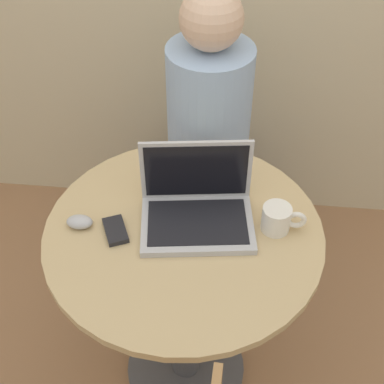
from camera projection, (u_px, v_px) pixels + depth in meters
The scene contains 7 objects.
ground_plane at pixel (186, 367), 2.02m from camera, with size 12.00×12.00×0.00m, color #9E704C.
round_table at pixel (184, 279), 1.64m from camera, with size 0.78×0.78×0.78m.
laptop at pixel (197, 207), 1.49m from camera, with size 0.34×0.26×0.22m.
cell_phone at pixel (115, 230), 1.48m from camera, with size 0.09×0.11×0.02m.
computer_mouse at pixel (80, 222), 1.49m from camera, with size 0.07×0.05×0.03m.
coffee_cup at pixel (278, 219), 1.47m from camera, with size 0.12×0.08×0.08m.
person_seated at pixel (207, 155), 2.12m from camera, with size 0.33×0.48×1.22m.
Camera 1 is at (0.12, -1.00, 1.88)m, focal length 50.00 mm.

